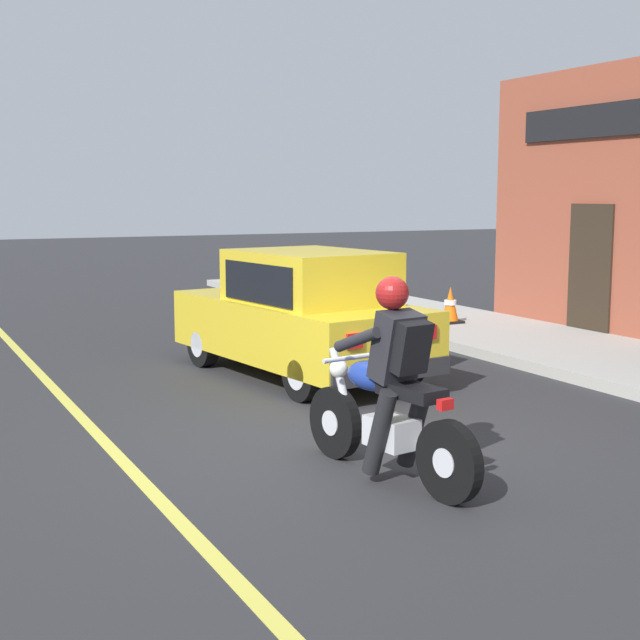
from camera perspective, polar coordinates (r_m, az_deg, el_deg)
name	(u,v)px	position (r m, az deg, el deg)	size (l,w,h in m)	color
ground_plane	(330,445)	(8.12, 0.65, -8.01)	(80.00, 80.00, 0.00)	#2B2B2D
sidewalk_curb	(546,345)	(13.35, 14.24, -1.57)	(2.60, 22.00, 0.14)	#ADAAA3
lane_stripe	(63,398)	(10.34, -16.14, -4.80)	(0.12, 19.80, 0.01)	#D1C64C
motorcycle_with_rider	(390,396)	(7.04, 4.49, -4.85)	(0.66, 2.01, 1.62)	black
car_hatchback	(301,315)	(10.97, -1.19, 0.30)	(2.11, 3.96, 1.57)	black
traffic_cone	(450,305)	(14.82, 8.33, 0.94)	(0.36, 0.36, 0.60)	black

